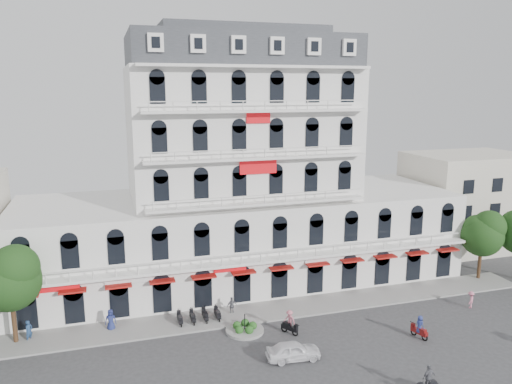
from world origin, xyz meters
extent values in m
plane|color=#38383A|center=(0.00, 0.00, 0.00)|extent=(120.00, 120.00, 0.00)
cube|color=gray|center=(0.00, 9.00, 0.08)|extent=(53.00, 4.00, 0.16)
cube|color=silver|center=(0.00, 18.00, 4.50)|extent=(45.00, 14.00, 9.00)
cube|color=silver|center=(0.00, 18.00, 15.50)|extent=(22.00, 12.00, 13.00)
cube|color=#2D3035|center=(0.00, 18.00, 23.50)|extent=(21.56, 11.76, 3.00)
cube|color=#2D3035|center=(0.00, 18.00, 25.40)|extent=(15.84, 8.64, 0.80)
cube|color=#A61914|center=(0.00, 10.50, 3.50)|extent=(40.50, 1.00, 0.15)
cube|color=red|center=(0.00, 11.88, 13.00)|extent=(3.50, 0.10, 1.40)
cube|color=beige|center=(30.00, 20.00, 6.00)|extent=(14.00, 10.00, 12.00)
cylinder|color=gray|center=(-3.00, 6.00, 0.12)|extent=(3.20, 3.20, 0.24)
cylinder|color=black|center=(-3.00, 6.00, 0.90)|extent=(0.08, 0.08, 1.40)
sphere|color=#1B4D19|center=(-2.30, 6.00, 0.45)|extent=(0.70, 0.70, 0.70)
sphere|color=#1B4D19|center=(-2.78, 6.66, 0.45)|extent=(0.70, 0.70, 0.70)
sphere|color=#1B4D19|center=(-3.56, 6.42, 0.45)|extent=(0.70, 0.70, 0.70)
sphere|color=#1B4D19|center=(-3.57, 5.60, 0.45)|extent=(0.70, 0.70, 0.70)
sphere|color=#1B4D19|center=(-2.80, 5.33, 0.45)|extent=(0.70, 0.70, 0.70)
cylinder|color=#382314|center=(-21.00, 9.50, 1.87)|extent=(0.36, 0.36, 3.74)
sphere|color=#123A16|center=(-21.00, 9.50, 5.27)|extent=(4.76, 4.76, 4.76)
sphere|color=#123A16|center=(-20.50, 9.20, 6.38)|extent=(3.74, 3.74, 3.74)
sphere|color=#123A16|center=(-21.40, 9.80, 5.95)|extent=(3.40, 3.40, 3.40)
cylinder|color=#382314|center=(24.00, 10.00, 1.72)|extent=(0.36, 0.36, 3.43)
sphere|color=#123A16|center=(24.00, 10.00, 4.84)|extent=(4.37, 4.37, 4.37)
sphere|color=#123A16|center=(24.50, 9.70, 5.85)|extent=(3.43, 3.43, 3.43)
sphere|color=#123A16|center=(23.60, 10.30, 5.46)|extent=(3.12, 3.12, 3.12)
imported|color=white|center=(-0.68, 0.77, 0.70)|extent=(4.23, 2.01, 1.40)
cube|color=maroon|center=(10.33, 0.84, 0.55)|extent=(0.76, 1.54, 0.35)
torus|color=black|center=(10.18, 1.37, 0.28)|extent=(0.28, 0.61, 0.60)
torus|color=black|center=(10.49, 0.31, 0.28)|extent=(0.28, 0.61, 0.60)
imported|color=navy|center=(10.33, 0.84, 1.19)|extent=(0.66, 0.83, 1.49)
imported|color=slate|center=(6.26, -5.98, 1.30)|extent=(1.04, 0.52, 1.70)
cube|color=black|center=(0.45, 4.58, 0.55)|extent=(1.13, 1.44, 0.35)
torus|color=black|center=(0.76, 4.12, 0.28)|extent=(0.44, 0.56, 0.60)
torus|color=black|center=(0.14, 5.03, 0.28)|extent=(0.44, 0.56, 0.60)
imported|color=#C36779|center=(0.45, 4.58, 1.27)|extent=(1.10, 1.22, 1.64)
imported|color=navy|center=(-13.69, 9.50, 0.94)|extent=(0.98, 0.70, 1.88)
imported|color=slate|center=(-3.21, 9.50, 0.82)|extent=(1.00, 0.50, 1.64)
imported|color=#D5718D|center=(18.29, 4.38, 0.80)|extent=(1.17, 1.12, 1.60)
imported|color=navy|center=(-20.00, 9.50, 0.90)|extent=(0.75, 0.78, 1.81)
camera|label=1|loc=(-13.32, -31.05, 19.99)|focal=35.00mm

